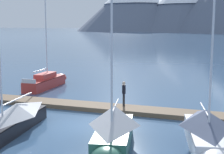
% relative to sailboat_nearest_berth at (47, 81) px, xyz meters
% --- Properties ---
extents(ground_plane, '(700.00, 700.00, 0.00)m').
position_rel_sailboat_nearest_berth_xyz_m(ground_plane, '(8.03, -9.93, -0.59)').
color(ground_plane, '#38567A').
extents(mountain_west_summit, '(91.32, 91.32, 41.96)m').
position_rel_sailboat_nearest_berth_xyz_m(mountain_west_summit, '(-61.77, 227.42, 21.73)').
color(mountain_west_summit, slate).
rests_on(mountain_west_summit, ground).
extents(mountain_central_massif, '(86.12, 86.12, 42.47)m').
position_rel_sailboat_nearest_berth_xyz_m(mountain_central_massif, '(-22.66, 227.82, 22.12)').
color(mountain_central_massif, slate).
rests_on(mountain_central_massif, ground).
extents(dock, '(20.56, 2.63, 0.30)m').
position_rel_sailboat_nearest_berth_xyz_m(dock, '(8.03, -5.93, -0.44)').
color(dock, brown).
rests_on(dock, ground).
extents(sailboat_nearest_berth, '(1.89, 6.98, 8.82)m').
position_rel_sailboat_nearest_berth_xyz_m(sailboat_nearest_berth, '(0.00, 0.00, 0.00)').
color(sailboat_nearest_berth, '#B2332D').
rests_on(sailboat_nearest_berth, ground).
extents(sailboat_second_berth, '(2.45, 7.31, 7.21)m').
position_rel_sailboat_nearest_berth_xyz_m(sailboat_second_berth, '(5.44, -12.41, 0.16)').
color(sailboat_second_berth, black).
rests_on(sailboat_second_berth, ground).
extents(sailboat_mid_dock_port, '(2.99, 6.04, 9.11)m').
position_rel_sailboat_nearest_berth_xyz_m(sailboat_mid_dock_port, '(11.42, -12.47, 0.34)').
color(sailboat_mid_dock_port, '#336B56').
rests_on(sailboat_mid_dock_port, ground).
extents(sailboat_mid_dock_starboard, '(3.10, 6.52, 9.14)m').
position_rel_sailboat_nearest_berth_xyz_m(sailboat_mid_dock_starboard, '(15.64, -11.09, 0.25)').
color(sailboat_mid_dock_starboard, silver).
rests_on(sailboat_mid_dock_starboard, ground).
extents(person_on_dock, '(0.35, 0.55, 1.69)m').
position_rel_sailboat_nearest_berth_xyz_m(person_on_dock, '(9.49, -5.44, 0.67)').
color(person_on_dock, '#232328').
rests_on(person_on_dock, dock).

